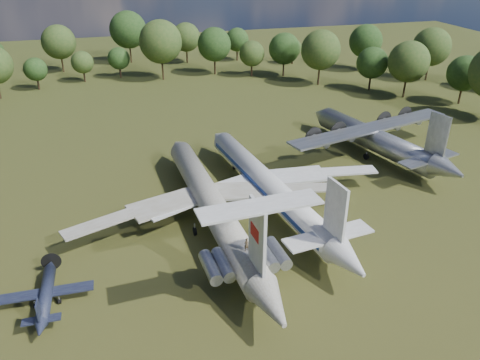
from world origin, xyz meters
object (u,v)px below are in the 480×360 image
object	(u,v)px
tu104_jet	(268,189)
an12_transport	(374,142)
person_on_il62	(246,244)
il62_airliner	(212,208)
small_prop_west	(47,296)

from	to	relation	value
tu104_jet	an12_transport	size ratio (longest dim) A/B	1.27
an12_transport	person_on_il62	distance (m)	44.96
il62_airliner	tu104_jet	size ratio (longest dim) A/B	1.04
person_on_il62	small_prop_west	bearing A→B (deg)	-25.43
an12_transport	il62_airliner	bearing A→B (deg)	-170.12
an12_transport	person_on_il62	world-z (taller)	person_on_il62
an12_transport	small_prop_west	world-z (taller)	an12_transport
an12_transport	person_on_il62	size ratio (longest dim) A/B	23.93
person_on_il62	an12_transport	bearing A→B (deg)	-155.69
il62_airliner	person_on_il62	world-z (taller)	person_on_il62
an12_transport	person_on_il62	xyz separation A→B (m)	(-33.32, -29.99, 3.37)
il62_airliner	tu104_jet	distance (m)	10.06
tu104_jet	small_prop_west	xyz separation A→B (m)	(-30.72, -14.77, -1.51)
tu104_jet	person_on_il62	bearing A→B (deg)	-123.52
tu104_jet	an12_transport	world-z (taller)	an12_transport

